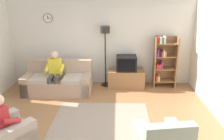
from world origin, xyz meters
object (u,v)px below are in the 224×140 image
(couch, at_px, (58,82))
(bookshelf, at_px, (163,60))
(armchair_near_window, at_px, (3,136))
(tv_stand, at_px, (126,78))
(person_in_left_armchair, at_px, (6,119))
(floor_lamp, at_px, (105,40))
(tv, at_px, (126,63))
(person_on_couch, at_px, (55,71))

(couch, bearing_deg, bookshelf, 9.79)
(armchair_near_window, bearing_deg, bookshelf, 42.36)
(tv_stand, height_order, bookshelf, bookshelf)
(tv_stand, height_order, person_in_left_armchair, person_in_left_armchair)
(tv_stand, xyz_separation_m, floor_lamp, (-0.64, 0.10, 1.18))
(bookshelf, bearing_deg, tv, -175.04)
(armchair_near_window, bearing_deg, person_on_couch, 82.79)
(bookshelf, relative_size, person_in_left_armchair, 1.41)
(floor_lamp, xyz_separation_m, person_in_left_armchair, (-1.66, -3.12, -0.85))
(armchair_near_window, height_order, person_in_left_armchair, person_in_left_armchair)
(couch, relative_size, tv, 3.17)
(tv_stand, xyz_separation_m, person_in_left_armchair, (-2.30, -3.03, 0.33))
(tv_stand, xyz_separation_m, bookshelf, (1.12, 0.07, 0.57))
(tv_stand, bearing_deg, bookshelf, 3.72)
(tv_stand, bearing_deg, armchair_near_window, -127.22)
(couch, height_order, person_in_left_armchair, person_in_left_armchair)
(tv, bearing_deg, couch, -167.53)
(armchair_near_window, bearing_deg, couch, 82.02)
(person_on_couch, bearing_deg, person_in_left_armchair, -96.17)
(couch, height_order, armchair_near_window, same)
(person_in_left_armchair, bearing_deg, tv, 52.56)
(couch, distance_m, person_on_couch, 0.40)
(couch, distance_m, floor_lamp, 1.85)
(person_on_couch, relative_size, person_in_left_armchair, 1.11)
(person_on_couch, bearing_deg, tv_stand, 15.75)
(tv, distance_m, person_in_left_armchair, 3.78)
(tv, bearing_deg, person_in_left_armchair, -127.44)
(tv_stand, bearing_deg, tv, -90.00)
(armchair_near_window, bearing_deg, floor_lamp, 61.77)
(couch, bearing_deg, floor_lamp, 22.66)
(couch, relative_size, armchair_near_window, 1.61)
(bookshelf, distance_m, person_in_left_armchair, 4.62)
(armchair_near_window, xyz_separation_m, person_on_couch, (0.32, 2.52, 0.41))
(floor_lamp, distance_m, armchair_near_window, 3.81)
(armchair_near_window, height_order, person_on_couch, person_on_couch)
(tv, xyz_separation_m, bookshelf, (1.12, 0.10, 0.08))
(couch, relative_size, person_on_couch, 1.53)
(person_on_couch, distance_m, person_in_left_armchair, 2.47)
(tv_stand, distance_m, person_in_left_armchair, 3.81)
(bookshelf, bearing_deg, person_in_left_armchair, -137.84)
(bookshelf, height_order, person_in_left_armchair, bookshelf)
(tv_stand, relative_size, floor_lamp, 0.59)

